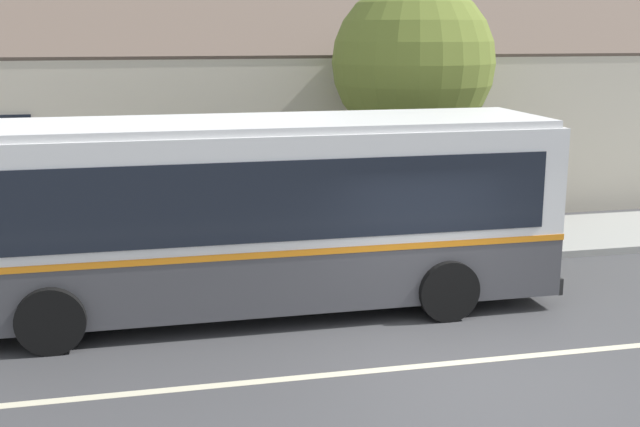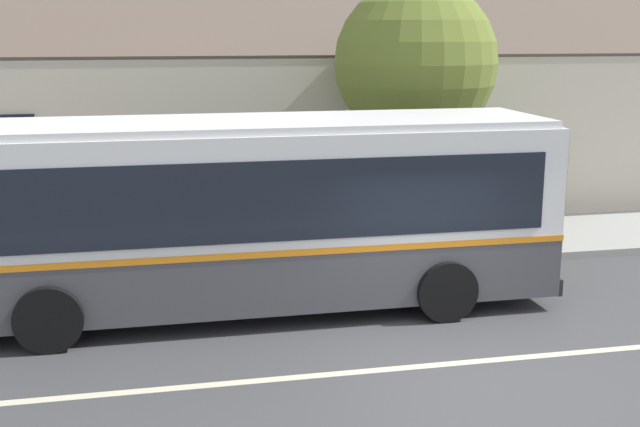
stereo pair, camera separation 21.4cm
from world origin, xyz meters
name	(u,v)px [view 2 (the right image)]	position (x,y,z in m)	size (l,w,h in m)	color
ground_plane	(455,364)	(0.00, 0.00, 0.00)	(300.00, 300.00, 0.00)	#424244
sidewalk_far	(351,248)	(0.00, 6.00, 0.07)	(60.00, 3.00, 0.15)	#9E9E99
lane_divider_stripe	(455,363)	(0.00, 0.00, 0.00)	(60.00, 0.16, 0.01)	beige
community_building	(356,117)	(1.86, 12.94, 2.10)	(26.05, 9.30, 6.91)	beige
transit_bus	(236,210)	(-2.74, 2.90, 1.71)	(10.52, 2.81, 3.18)	#47474C
bench_down_street	(90,243)	(-5.29, 5.70, 0.56)	(1.56, 0.51, 0.94)	brown
street_tree_primary	(416,63)	(1.63, 6.91, 3.88)	(3.53, 3.53, 5.66)	#4C3828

